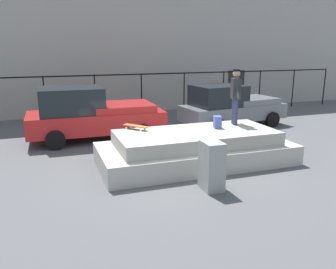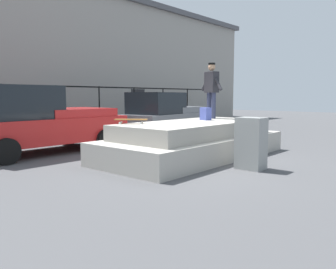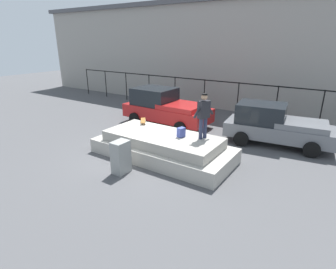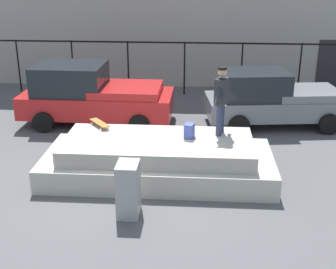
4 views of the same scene
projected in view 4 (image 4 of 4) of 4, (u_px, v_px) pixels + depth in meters
The scene contains 9 objects.
ground_plane at pixel (128, 178), 11.08m from camera, with size 60.00×60.00×0.00m, color #4C4C4F.
concrete_ledge at pixel (158, 159), 11.09m from camera, with size 5.53×2.44×0.94m.
skateboarder at pixel (221, 96), 10.90m from camera, with size 0.40×0.96×1.67m.
skateboard at pixel (100, 123), 11.70m from camera, with size 0.65×0.75×0.12m.
backpack at pixel (189, 131), 10.94m from camera, with size 0.28×0.20×0.36m, color #3F4C99.
car_red_pickup_near at pixel (92, 95), 14.52m from camera, with size 4.79×2.23×1.91m.
car_grey_pickup_mid at pixel (273, 99), 14.33m from camera, with size 4.61×2.37×1.76m.
utility_box at pixel (128, 189), 9.32m from camera, with size 0.44×0.60×1.16m, color gray.
fence_row at pixel (156, 58), 17.50m from camera, with size 24.06×0.06×2.06m.
Camera 4 is at (1.67, -9.87, 4.97)m, focal length 48.84 mm.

